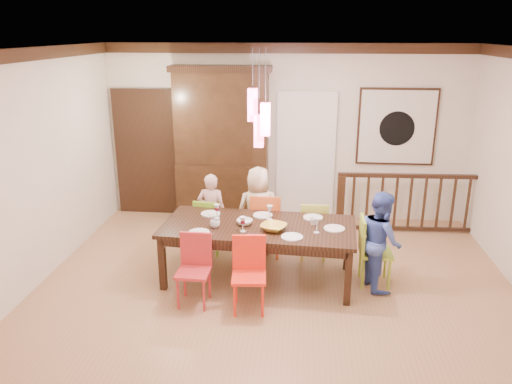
# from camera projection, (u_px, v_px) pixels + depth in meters

# --- Properties ---
(floor) EXTENTS (6.00, 6.00, 0.00)m
(floor) POSITION_uv_depth(u_px,v_px,m) (275.00, 284.00, 6.39)
(floor) COLOR #AD7A54
(floor) RESTS_ON ground
(ceiling) EXTENTS (6.00, 6.00, 0.00)m
(ceiling) POSITION_uv_depth(u_px,v_px,m) (279.00, 48.00, 5.49)
(ceiling) COLOR white
(ceiling) RESTS_ON wall_back
(wall_back) EXTENTS (6.00, 0.00, 6.00)m
(wall_back) POSITION_uv_depth(u_px,v_px,m) (285.00, 134.00, 8.30)
(wall_back) COLOR beige
(wall_back) RESTS_ON floor
(wall_left) EXTENTS (0.00, 5.00, 5.00)m
(wall_left) POSITION_uv_depth(u_px,v_px,m) (37.00, 168.00, 6.21)
(wall_left) COLOR beige
(wall_left) RESTS_ON floor
(crown_molding) EXTENTS (6.00, 5.00, 0.16)m
(crown_molding) POSITION_uv_depth(u_px,v_px,m) (278.00, 56.00, 5.51)
(crown_molding) COLOR black
(crown_molding) RESTS_ON wall_back
(panel_door) EXTENTS (1.04, 0.07, 2.24)m
(panel_door) POSITION_uv_depth(u_px,v_px,m) (146.00, 154.00, 8.60)
(panel_door) COLOR black
(panel_door) RESTS_ON wall_back
(white_doorway) EXTENTS (0.97, 0.05, 2.22)m
(white_doorway) POSITION_uv_depth(u_px,v_px,m) (306.00, 158.00, 8.36)
(white_doorway) COLOR silver
(white_doorway) RESTS_ON wall_back
(painting) EXTENTS (1.25, 0.06, 1.25)m
(painting) POSITION_uv_depth(u_px,v_px,m) (397.00, 127.00, 8.05)
(painting) COLOR black
(painting) RESTS_ON wall_back
(pendant_cluster) EXTENTS (0.27, 0.21, 1.14)m
(pendant_cluster) POSITION_uv_depth(u_px,v_px,m) (259.00, 118.00, 5.87)
(pendant_cluster) COLOR #F6497C
(pendant_cluster) RESTS_ON ceiling
(dining_table) EXTENTS (2.49, 1.26, 0.75)m
(dining_table) POSITION_uv_depth(u_px,v_px,m) (259.00, 230.00, 6.31)
(dining_table) COLOR black
(dining_table) RESTS_ON floor
(chair_far_left) EXTENTS (0.43, 0.43, 0.82)m
(chair_far_left) POSITION_uv_depth(u_px,v_px,m) (210.00, 222.00, 7.17)
(chair_far_left) COLOR #7BBC27
(chair_far_left) RESTS_ON floor
(chair_far_mid) EXTENTS (0.43, 0.43, 0.94)m
(chair_far_mid) POSITION_uv_depth(u_px,v_px,m) (266.00, 219.00, 7.06)
(chair_far_mid) COLOR #BA4D1C
(chair_far_mid) RESTS_ON floor
(chair_far_right) EXTENTS (0.39, 0.39, 0.84)m
(chair_far_right) POSITION_uv_depth(u_px,v_px,m) (313.00, 225.00, 7.00)
(chair_far_right) COLOR #AFBD3C
(chair_far_right) RESTS_ON floor
(chair_near_left) EXTENTS (0.39, 0.39, 0.84)m
(chair_near_left) POSITION_uv_depth(u_px,v_px,m) (193.00, 267.00, 5.78)
(chair_near_left) COLOR #B9292C
(chair_near_left) RESTS_ON floor
(chair_near_mid) EXTENTS (0.42, 0.42, 0.86)m
(chair_near_mid) POSITION_uv_depth(u_px,v_px,m) (249.00, 271.00, 5.65)
(chair_near_mid) COLOR red
(chair_near_mid) RESTS_ON floor
(chair_end_right) EXTENTS (0.40, 0.40, 0.88)m
(chair_end_right) POSITION_uv_depth(u_px,v_px,m) (376.00, 247.00, 6.24)
(chair_end_right) COLOR #9FC130
(chair_end_right) RESTS_ON floor
(china_hutch) EXTENTS (1.62, 0.46, 2.56)m
(china_hutch) POSITION_uv_depth(u_px,v_px,m) (222.00, 145.00, 8.26)
(china_hutch) COLOR black
(china_hutch) RESTS_ON floor
(balustrade) EXTENTS (2.31, 0.16, 0.96)m
(balustrade) POSITION_uv_depth(u_px,v_px,m) (410.00, 202.00, 7.89)
(balustrade) COLOR black
(balustrade) RESTS_ON floor
(person_far_left) EXTENTS (0.44, 0.30, 1.15)m
(person_far_left) POSITION_uv_depth(u_px,v_px,m) (212.00, 212.00, 7.23)
(person_far_left) COLOR beige
(person_far_left) RESTS_ON floor
(person_far_mid) EXTENTS (0.69, 0.51, 1.28)m
(person_far_mid) POSITION_uv_depth(u_px,v_px,m) (258.00, 211.00, 7.10)
(person_far_mid) COLOR beige
(person_far_mid) RESTS_ON floor
(person_end_right) EXTENTS (0.60, 0.70, 1.25)m
(person_end_right) POSITION_uv_depth(u_px,v_px,m) (381.00, 240.00, 6.14)
(person_end_right) COLOR #415CB8
(person_end_right) RESTS_ON floor
(serving_bowl) EXTENTS (0.40, 0.40, 0.08)m
(serving_bowl) POSITION_uv_depth(u_px,v_px,m) (274.00, 227.00, 6.12)
(serving_bowl) COLOR gold
(serving_bowl) RESTS_ON dining_table
(small_bowl) EXTENTS (0.22, 0.22, 0.06)m
(small_bowl) POSITION_uv_depth(u_px,v_px,m) (245.00, 222.00, 6.30)
(small_bowl) COLOR white
(small_bowl) RESTS_ON dining_table
(cup_left) EXTENTS (0.14, 0.14, 0.10)m
(cup_left) POSITION_uv_depth(u_px,v_px,m) (215.00, 224.00, 6.20)
(cup_left) COLOR silver
(cup_left) RESTS_ON dining_table
(cup_right) EXTENTS (0.11, 0.11, 0.09)m
(cup_right) POSITION_uv_depth(u_px,v_px,m) (313.00, 221.00, 6.29)
(cup_right) COLOR silver
(cup_right) RESTS_ON dining_table
(plate_far_left) EXTENTS (0.26, 0.26, 0.01)m
(plate_far_left) POSITION_uv_depth(u_px,v_px,m) (211.00, 214.00, 6.65)
(plate_far_left) COLOR white
(plate_far_left) RESTS_ON dining_table
(plate_far_mid) EXTENTS (0.26, 0.26, 0.01)m
(plate_far_mid) POSITION_uv_depth(u_px,v_px,m) (263.00, 215.00, 6.60)
(plate_far_mid) COLOR white
(plate_far_mid) RESTS_ON dining_table
(plate_far_right) EXTENTS (0.26, 0.26, 0.01)m
(plate_far_right) POSITION_uv_depth(u_px,v_px,m) (313.00, 217.00, 6.52)
(plate_far_right) COLOR white
(plate_far_right) RESTS_ON dining_table
(plate_near_left) EXTENTS (0.26, 0.26, 0.01)m
(plate_near_left) POSITION_uv_depth(u_px,v_px,m) (199.00, 232.00, 6.04)
(plate_near_left) COLOR white
(plate_near_left) RESTS_ON dining_table
(plate_near_mid) EXTENTS (0.26, 0.26, 0.01)m
(plate_near_mid) POSITION_uv_depth(u_px,v_px,m) (292.00, 237.00, 5.91)
(plate_near_mid) COLOR white
(plate_near_mid) RESTS_ON dining_table
(plate_end_right) EXTENTS (0.26, 0.26, 0.01)m
(plate_end_right) POSITION_uv_depth(u_px,v_px,m) (334.00, 228.00, 6.16)
(plate_end_right) COLOR white
(plate_end_right) RESTS_ON dining_table
(wine_glass_a) EXTENTS (0.08, 0.08, 0.19)m
(wine_glass_a) POSITION_uv_depth(u_px,v_px,m) (217.00, 211.00, 6.49)
(wine_glass_a) COLOR #590C19
(wine_glass_a) RESTS_ON dining_table
(wine_glass_b) EXTENTS (0.08, 0.08, 0.19)m
(wine_glass_b) POSITION_uv_depth(u_px,v_px,m) (270.00, 213.00, 6.45)
(wine_glass_b) COLOR silver
(wine_glass_b) RESTS_ON dining_table
(wine_glass_c) EXTENTS (0.08, 0.08, 0.19)m
(wine_glass_c) POSITION_uv_depth(u_px,v_px,m) (243.00, 224.00, 6.06)
(wine_glass_c) COLOR #590C19
(wine_glass_c) RESTS_ON dining_table
(wine_glass_d) EXTENTS (0.08, 0.08, 0.19)m
(wine_glass_d) POSITION_uv_depth(u_px,v_px,m) (317.00, 225.00, 6.02)
(wine_glass_d) COLOR silver
(wine_glass_d) RESTS_ON dining_table
(napkin) EXTENTS (0.18, 0.14, 0.01)m
(napkin) POSITION_uv_depth(u_px,v_px,m) (254.00, 237.00, 5.91)
(napkin) COLOR #D83359
(napkin) RESTS_ON dining_table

